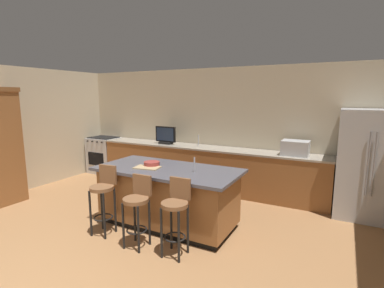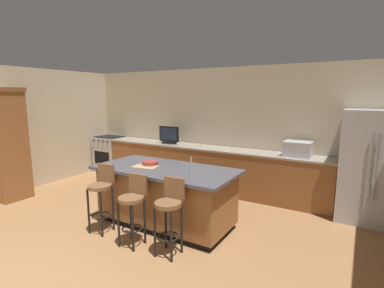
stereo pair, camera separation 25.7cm
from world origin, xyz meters
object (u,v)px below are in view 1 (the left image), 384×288
Objects in this scene: range_oven at (104,155)px; cutting_board at (147,168)px; bar_stool_left at (104,193)px; refrigerator at (368,164)px; kitchen_island at (168,196)px; microwave at (295,148)px; tv_monitor at (166,136)px; tv_remote at (148,165)px; fruit_bowl at (152,164)px; bar_stool_center at (137,205)px; bar_stool_right at (176,210)px.

range_oven is 3.58m from cutting_board.
bar_stool_left is 2.63× the size of cutting_board.
refrigerator is 5.97m from range_oven.
microwave is at bearing 49.97° from kitchen_island.
tv_monitor is 2.20m from cutting_board.
tv_monitor is at bearing -178.95° from microwave.
refrigerator is (2.76, 1.80, 0.43)m from kitchen_island.
tv_remote is (-1.96, -1.89, -0.14)m from microwave.
bar_stool_left is 4.07× the size of fruit_bowl.
kitchen_island is at bearing 88.59° from bar_stool_center.
microwave is 2.76m from cutting_board.
fruit_bowl is 0.65× the size of cutting_board.
kitchen_island is 3.71m from range_oven.
range_oven is 4.57m from bar_stool_right.
microwave is 0.48× the size of bar_stool_left.
range_oven is (-5.95, 0.09, -0.43)m from refrigerator.
bar_stool_center is at bearing -121.08° from microwave.
refrigerator is at bearing 33.17° from kitchen_island.
kitchen_island is 4.39× the size of tv_monitor.
bar_stool_right is at bearing -131.30° from refrigerator.
bar_stool_right is (3.76, -2.58, 0.12)m from range_oven.
tv_remote is (-3.13, -1.81, 0.02)m from refrigerator.
refrigerator is at bearing 30.60° from fruit_bowl.
tv_remote reaches higher than kitchen_island.
bar_stool_left is at bearing -45.49° from range_oven.
kitchen_island is 5.82× the size of cutting_board.
range_oven is 2.47× the size of cutting_board.
range_oven is at bearing -179.99° from microwave.
tv_remote is (-0.94, 0.69, 0.33)m from bar_stool_right.
bar_stool_left is 0.67m from bar_stool_center.
kitchen_island is 0.90m from bar_stool_right.
kitchen_island is at bearing -56.24° from tv_monitor.
range_oven is at bearing 139.16° from bar_stool_center.
bar_stool_right is at bearing -33.30° from cutting_board.
microwave is 2.82× the size of tv_remote.
bar_stool_left is (-3.42, -2.49, -0.29)m from refrigerator.
bar_stool_right is 1.21m from tv_remote.
bar_stool_left is 0.85m from fruit_bowl.
bar_stool_center is 0.98× the size of bar_stool_right.
refrigerator is at bearing 32.53° from cutting_board.
fruit_bowl is at bearing -33.06° from range_oven.
range_oven is 4.82m from microwave.
fruit_bowl is (-0.86, 0.69, 0.36)m from bar_stool_right.
tv_monitor is at bearing 97.36° from bar_stool_left.
kitchen_island is 9.00× the size of fruit_bowl.
bar_stool_right is at bearing 4.05° from bar_stool_center.
bar_stool_left is 1.23m from bar_stool_right.
refrigerator reaches higher than bar_stool_center.
kitchen_island is 2.21× the size of bar_stool_left.
bar_stool_center is at bearing -176.64° from bar_stool_right.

